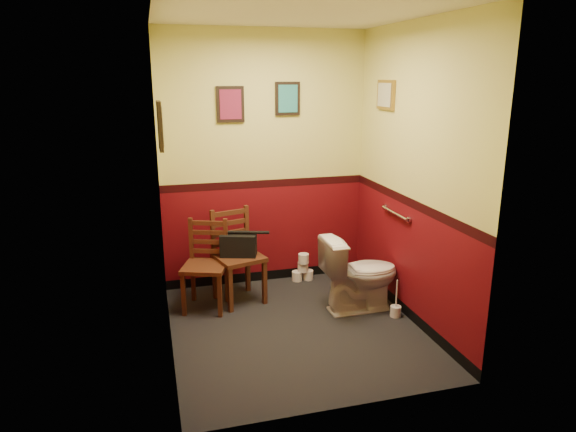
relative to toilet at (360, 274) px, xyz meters
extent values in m
cube|color=black|center=(-0.72, -0.23, -0.37)|extent=(2.20, 2.40, 0.00)
cube|color=silver|center=(-0.72, -0.23, 2.33)|extent=(2.20, 2.40, 0.00)
cube|color=#5B0910|center=(-0.72, 0.97, 0.98)|extent=(2.20, 0.00, 2.70)
cube|color=#5B0910|center=(-0.72, -1.43, 0.98)|extent=(2.20, 0.00, 2.70)
cube|color=#5B0910|center=(-1.82, -0.23, 0.98)|extent=(0.00, 2.40, 2.70)
cube|color=#5B0910|center=(0.38, -0.23, 0.98)|extent=(0.00, 2.40, 2.70)
cylinder|color=silver|center=(0.35, 0.02, 0.58)|extent=(0.03, 0.50, 0.03)
cylinder|color=silver|center=(0.37, -0.23, 0.58)|extent=(0.02, 0.06, 0.06)
cylinder|color=silver|center=(0.37, 0.27, 0.58)|extent=(0.02, 0.06, 0.06)
cube|color=black|center=(-1.07, 0.95, 1.58)|extent=(0.28, 0.03, 0.36)
cube|color=maroon|center=(-1.07, 0.94, 1.58)|extent=(0.22, 0.01, 0.30)
cube|color=black|center=(-0.47, 0.95, 1.63)|extent=(0.26, 0.03, 0.34)
cube|color=teal|center=(-0.47, 0.94, 1.63)|extent=(0.20, 0.01, 0.28)
cube|color=black|center=(-1.80, -0.13, 1.48)|extent=(0.03, 0.30, 0.38)
cube|color=#AEAC89|center=(-1.79, -0.13, 1.48)|extent=(0.01, 0.24, 0.31)
cube|color=olive|center=(0.36, 0.37, 1.68)|extent=(0.03, 0.34, 0.28)
cube|color=#AEAC89|center=(0.35, 0.37, 1.68)|extent=(0.01, 0.28, 0.22)
imported|color=white|center=(0.00, 0.00, 0.00)|extent=(0.76, 0.43, 0.74)
cylinder|color=silver|center=(0.28, -0.25, -0.32)|extent=(0.10, 0.10, 0.10)
cylinder|color=silver|center=(0.28, -0.25, -0.14)|extent=(0.01, 0.01, 0.30)
cube|color=#482515|center=(-1.45, 0.41, 0.07)|extent=(0.52, 0.52, 0.04)
cube|color=#482515|center=(-1.67, 0.31, -0.15)|extent=(0.05, 0.05, 0.44)
cube|color=#482515|center=(-1.55, 0.64, -0.15)|extent=(0.05, 0.05, 0.44)
cube|color=#482515|center=(-1.34, 0.19, -0.15)|extent=(0.05, 0.05, 0.44)
cube|color=#482515|center=(-1.22, 0.52, -0.15)|extent=(0.05, 0.05, 0.44)
cube|color=#482515|center=(-1.55, 0.64, 0.29)|extent=(0.05, 0.05, 0.44)
cube|color=#482515|center=(-1.22, 0.52, 0.29)|extent=(0.05, 0.05, 0.44)
cube|color=#482515|center=(-1.39, 0.58, 0.17)|extent=(0.32, 0.14, 0.04)
cube|color=#482515|center=(-1.39, 0.58, 0.26)|extent=(0.32, 0.14, 0.04)
cube|color=#482515|center=(-1.39, 0.58, 0.36)|extent=(0.32, 0.14, 0.04)
cube|color=#482515|center=(-1.39, 0.58, 0.46)|extent=(0.32, 0.14, 0.04)
cube|color=#482515|center=(-1.10, 0.50, 0.10)|extent=(0.54, 0.54, 0.04)
cube|color=#482515|center=(-1.23, 0.27, -0.13)|extent=(0.05, 0.05, 0.47)
cube|color=#482515|center=(-1.33, 0.63, -0.13)|extent=(0.05, 0.05, 0.47)
cube|color=#482515|center=(-0.87, 0.37, -0.13)|extent=(0.05, 0.05, 0.47)
cube|color=#482515|center=(-0.97, 0.73, -0.13)|extent=(0.05, 0.05, 0.47)
cube|color=#482515|center=(-1.33, 0.64, 0.34)|extent=(0.05, 0.05, 0.47)
cube|color=#482515|center=(-0.97, 0.74, 0.34)|extent=(0.05, 0.05, 0.47)
cube|color=#482515|center=(-1.15, 0.69, 0.21)|extent=(0.35, 0.12, 0.05)
cube|color=#482515|center=(-1.15, 0.69, 0.31)|extent=(0.35, 0.12, 0.05)
cube|color=#482515|center=(-1.15, 0.69, 0.41)|extent=(0.35, 0.12, 0.05)
cube|color=#482515|center=(-1.15, 0.69, 0.52)|extent=(0.35, 0.12, 0.05)
cube|color=black|center=(-1.10, 0.50, 0.23)|extent=(0.39, 0.27, 0.22)
cylinder|color=black|center=(-1.10, 0.50, 0.36)|extent=(0.30, 0.12, 0.03)
cylinder|color=silver|center=(-0.38, 0.86, -0.32)|extent=(0.12, 0.12, 0.11)
cylinder|color=silver|center=(-0.26, 0.86, -0.32)|extent=(0.12, 0.12, 0.11)
cylinder|color=silver|center=(-0.32, 0.85, -0.21)|extent=(0.12, 0.12, 0.11)
cylinder|color=silver|center=(-0.32, 0.83, -0.10)|extent=(0.12, 0.12, 0.11)
camera|label=1|loc=(-1.90, -4.31, 1.86)|focal=32.00mm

